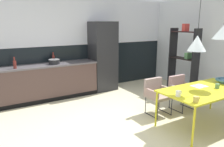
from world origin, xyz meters
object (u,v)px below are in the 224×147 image
dining_table (206,91)px  mug_short_terracotta (217,86)px  armchair_facing_counter (157,91)px  pendant_lamp_over_table_far (223,32)px  refrigerator_column (103,56)px  pendant_lamp_over_table_near (197,43)px  bottle_oil_tall (53,58)px  mug_tall_blue (196,99)px  armchair_head_of_table (181,88)px  mug_wide_latte (178,94)px  open_shelf_unit (184,59)px  bottle_vinegar_dark (15,64)px  cooking_pot (54,62)px  open_book (199,86)px  fruit_bowl (224,80)px

dining_table → mug_short_terracotta: 0.25m
armchair_facing_counter → pendant_lamp_over_table_far: (0.76, -0.88, 1.27)m
refrigerator_column → pendant_lamp_over_table_near: bearing=-86.3°
bottle_oil_tall → mug_short_terracotta: bearing=-56.8°
armchair_facing_counter → mug_tall_blue: 1.33m
dining_table → armchair_facing_counter: size_ratio=2.30×
armchair_head_of_table → pendant_lamp_over_table_far: bearing=95.6°
mug_wide_latte → open_shelf_unit: size_ratio=0.07×
mug_wide_latte → bottle_vinegar_dark: (-2.17, 2.92, 0.24)m
cooking_pot → pendant_lamp_over_table_near: pendant_lamp_over_table_near is taller
armchair_facing_counter → pendant_lamp_over_table_near: bearing=93.2°
refrigerator_column → mug_wide_latte: bearing=-94.2°
bottle_vinegar_dark → bottle_oil_tall: (0.99, 0.34, 0.00)m
bottle_vinegar_dark → open_book: bearing=-42.5°
mug_tall_blue → mug_short_terracotta: bearing=16.3°
open_shelf_unit → pendant_lamp_over_table_far: 2.01m
bottle_oil_tall → bottle_vinegar_dark: bearing=-160.9°
bottle_vinegar_dark → bottle_oil_tall: bottle_oil_tall is taller
bottle_vinegar_dark → pendant_lamp_over_table_near: size_ratio=0.23×
mug_short_terracotta → cooking_pot: (-2.22, 3.07, 0.21)m
refrigerator_column → pendant_lamp_over_table_near: size_ratio=1.72×
armchair_head_of_table → open_shelf_unit: size_ratio=0.39×
armchair_facing_counter → fruit_bowl: fruit_bowl is taller
armchair_head_of_table → mug_wide_latte: (-1.03, -0.85, 0.29)m
bottle_vinegar_dark → mug_tall_blue: bearing=-56.2°
open_book → bottle_oil_tall: (-1.98, 3.07, 0.29)m
mug_tall_blue → open_shelf_unit: bearing=45.1°
refrigerator_column → open_book: 2.94m
mug_short_terracotta → refrigerator_column: bearing=103.8°
refrigerator_column → dining_table: bearing=-79.8°
refrigerator_column → mug_short_terracotta: size_ratio=16.64×
fruit_bowl → open_shelf_unit: 1.65m
mug_short_terracotta → pendant_lamp_over_table_far: pendant_lamp_over_table_far is taller
mug_tall_blue → pendant_lamp_over_table_far: 1.54m
open_shelf_unit → armchair_facing_counter: bearing=-65.7°
fruit_bowl → mug_wide_latte: 1.47m
armchair_head_of_table → open_shelf_unit: 1.35m
bottle_vinegar_dark → dining_table: bearing=-44.6°
pendant_lamp_over_table_near → pendant_lamp_over_table_far: size_ratio=1.18×
armchair_facing_counter → pendant_lamp_over_table_far: pendant_lamp_over_table_far is taller
mug_short_terracotta → cooking_pot: bearing=125.9°
refrigerator_column → armchair_facing_counter: (0.14, -2.16, -0.49)m
fruit_bowl → mug_tall_blue: mug_tall_blue is taller
dining_table → armchair_facing_counter: 1.00m
pendant_lamp_over_table_near → bottle_oil_tall: bearing=116.4°
dining_table → cooking_pot: cooking_pot is taller
bottle_oil_tall → open_book: bearing=-57.2°
mug_wide_latte → mug_short_terracotta: mug_wide_latte is taller
armchair_facing_counter → pendant_lamp_over_table_near: 1.40m
dining_table → bottle_oil_tall: bearing=121.0°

